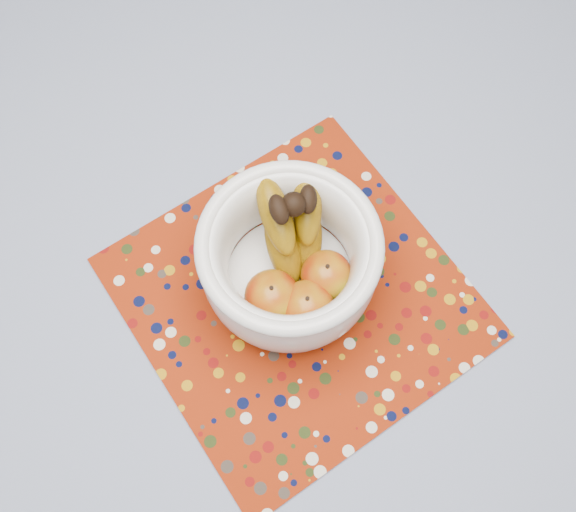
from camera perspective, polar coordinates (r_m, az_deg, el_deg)
The scene contains 4 objects.
table at distance 1.00m, azimuth -4.45°, elevation 0.02°, with size 1.20×1.20×0.75m.
tablecloth at distance 0.93m, azimuth -4.81°, elevation 1.91°, with size 1.32×1.32×0.01m, color slate.
placemat at distance 0.88m, azimuth 0.69°, elevation -3.51°, with size 0.40×0.40×0.00m, color maroon.
fruit_bowl at distance 0.82m, azimuth 0.39°, elevation -0.01°, with size 0.22×0.22×0.17m.
Camera 1 is at (-0.04, -0.38, 1.60)m, focal length 42.00 mm.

